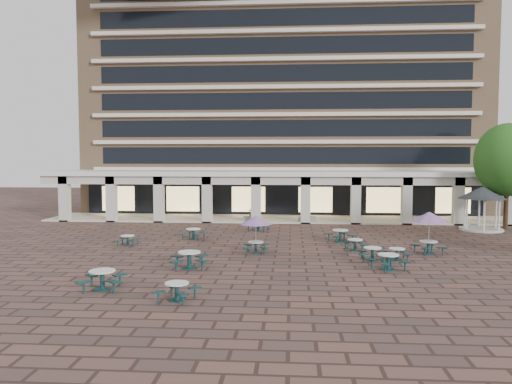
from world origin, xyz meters
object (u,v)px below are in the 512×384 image
picnic_table_0 (102,278)px  planter_right (307,218)px  planter_left (252,216)px  picnic_table_2 (397,253)px  picnic_table_1 (177,290)px  gazebo (482,198)px

picnic_table_0 → planter_right: 24.42m
planter_left → planter_right: bearing=0.0°
planter_right → picnic_table_2: bearing=-74.0°
picnic_table_0 → planter_left: size_ratio=1.36×
picnic_table_2 → planter_right: planter_right is taller
picnic_table_1 → picnic_table_2: size_ratio=1.25×
gazebo → planter_right: (-13.28, 3.57, -2.10)m
picnic_table_2 → gazebo: 14.93m
picnic_table_1 → planter_left: size_ratio=1.24×
gazebo → planter_left: size_ratio=2.40×
picnic_table_1 → picnic_table_2: 13.33m
picnic_table_1 → gazebo: gazebo is taller
picnic_table_1 → planter_right: size_ratio=1.24×
gazebo → planter_left: 18.50m
picnic_table_1 → gazebo: (19.13, 20.33, 2.09)m
picnic_table_0 → picnic_table_2: picnic_table_0 is taller
picnic_table_0 → picnic_table_1: size_ratio=1.10×
picnic_table_0 → gazebo: size_ratio=0.57×
gazebo → planter_right: 13.91m
picnic_table_0 → picnic_table_1: picnic_table_0 is taller
picnic_table_0 → picnic_table_2: bearing=19.9°
picnic_table_1 → gazebo: 27.99m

